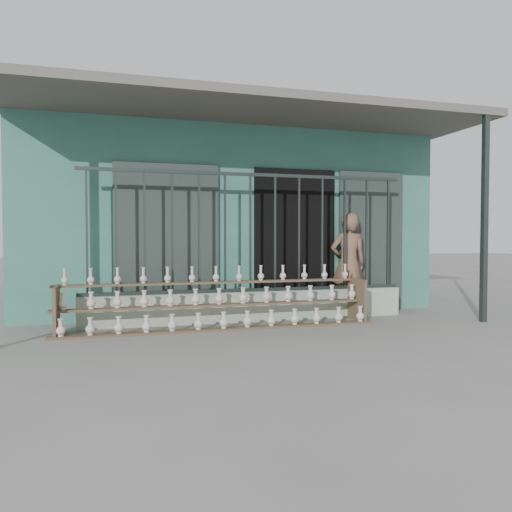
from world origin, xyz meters
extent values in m
plane|color=slate|center=(0.00, 0.00, 0.00)|extent=(60.00, 60.00, 0.00)
cube|color=#336D5D|center=(0.00, 4.30, 1.60)|extent=(7.00, 5.00, 3.20)
cube|color=black|center=(0.90, 1.82, 1.20)|extent=(1.40, 0.12, 2.40)
cube|color=#222E29|center=(-1.20, 1.78, 1.20)|extent=(1.60, 0.08, 2.40)
cube|color=#222E29|center=(2.30, 1.78, 1.20)|extent=(1.20, 0.08, 2.40)
cube|color=#59544C|center=(0.00, 1.20, 3.15)|extent=(7.40, 2.00, 0.12)
cube|color=#283330|center=(3.35, 0.25, 1.55)|extent=(0.08, 0.08, 3.10)
cube|color=#9FAE95|center=(0.00, 1.30, 0.23)|extent=(5.00, 0.20, 0.45)
cube|color=#283330|center=(-2.35, 1.30, 1.35)|extent=(0.03, 0.03, 1.80)
cube|color=#283330|center=(-1.96, 1.30, 1.35)|extent=(0.03, 0.03, 1.80)
cube|color=#283330|center=(-1.57, 1.30, 1.35)|extent=(0.03, 0.03, 1.80)
cube|color=#283330|center=(-1.18, 1.30, 1.35)|extent=(0.03, 0.03, 1.80)
cube|color=#283330|center=(-0.78, 1.30, 1.35)|extent=(0.03, 0.03, 1.80)
cube|color=#283330|center=(-0.39, 1.30, 1.35)|extent=(0.03, 0.03, 1.80)
cube|color=#283330|center=(0.00, 1.30, 1.35)|extent=(0.03, 0.03, 1.80)
cube|color=#283330|center=(0.39, 1.30, 1.35)|extent=(0.03, 0.03, 1.80)
cube|color=#283330|center=(0.78, 1.30, 1.35)|extent=(0.03, 0.03, 1.80)
cube|color=#283330|center=(1.17, 1.30, 1.35)|extent=(0.03, 0.03, 1.80)
cube|color=#283330|center=(1.57, 1.30, 1.35)|extent=(0.03, 0.03, 1.80)
cube|color=#283330|center=(1.96, 1.30, 1.35)|extent=(0.03, 0.03, 1.80)
cube|color=#283330|center=(2.35, 1.30, 1.35)|extent=(0.03, 0.03, 1.80)
cube|color=#283330|center=(0.00, 1.30, 2.22)|extent=(5.00, 0.04, 0.05)
cube|color=#283330|center=(0.00, 1.30, 0.47)|extent=(5.00, 0.04, 0.05)
cube|color=brown|center=(-0.57, 0.65, 0.01)|extent=(4.50, 0.18, 0.03)
cube|color=brown|center=(-0.57, 0.90, 0.32)|extent=(4.50, 0.18, 0.03)
cube|color=brown|center=(-0.57, 1.15, 0.61)|extent=(4.50, 0.18, 0.03)
cube|color=brown|center=(-2.72, 0.90, 0.32)|extent=(0.04, 0.55, 0.64)
cube|color=brown|center=(1.58, 0.90, 0.32)|extent=(0.04, 0.55, 0.64)
imported|color=brown|center=(1.78, 1.57, 0.84)|extent=(0.66, 0.48, 1.68)
camera|label=1|loc=(-2.03, -5.97, 1.25)|focal=35.00mm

